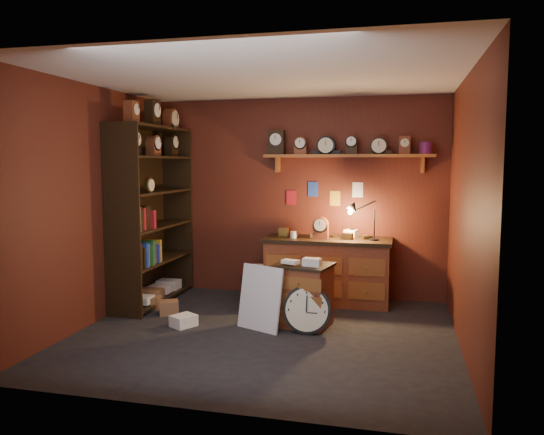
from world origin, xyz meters
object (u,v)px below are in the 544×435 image
Objects in this scene: workbench at (328,267)px; low_cabinet at (303,292)px; shelving_unit at (150,207)px; big_round_clock at (307,310)px.

low_cabinet is (-0.14, -1.05, -0.09)m from workbench.
shelving_unit is 1.56× the size of workbench.
shelving_unit is at bearing 159.71° from big_round_clock.
big_round_clock is (0.10, -0.27, -0.13)m from low_cabinet.
shelving_unit is at bearing 176.89° from low_cabinet.
big_round_clock is (2.23, -0.82, -1.00)m from shelving_unit.
shelving_unit is 2.37m from low_cabinet.
workbench is (2.27, 0.49, -0.78)m from shelving_unit.
workbench reaches higher than low_cabinet.
workbench is at bearing 88.23° from big_round_clock.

